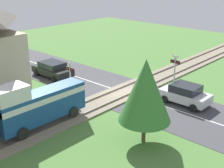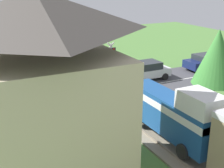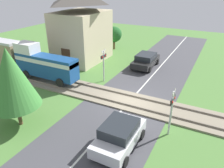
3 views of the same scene
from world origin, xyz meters
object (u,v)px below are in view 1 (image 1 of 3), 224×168
at_px(car_near_crossing, 185,94).
at_px(crossing_signal_west_approach, 175,67).
at_px(crossing_signal_east_approach, 70,75).
at_px(car_far_side, 52,69).
at_px(pedestrian_by_station, 25,107).

xyz_separation_m(car_near_crossing, crossing_signal_west_approach, (2.35, -2.20, 1.14)).
bearing_deg(crossing_signal_east_approach, car_far_side, -22.74).
bearing_deg(pedestrian_by_station, crossing_signal_east_approach, -85.01).
xyz_separation_m(car_near_crossing, pedestrian_by_station, (6.93, 9.54, -0.03)).
relative_size(crossing_signal_east_approach, pedestrian_by_station, 1.79).
height_order(car_near_crossing, car_far_side, car_near_crossing).
distance_m(crossing_signal_west_approach, pedestrian_by_station, 12.65).
distance_m(crossing_signal_west_approach, crossing_signal_east_approach, 8.81).
height_order(car_far_side, crossing_signal_east_approach, crossing_signal_east_approach).
bearing_deg(car_far_side, car_near_crossing, -167.08).
distance_m(car_far_side, crossing_signal_east_approach, 5.80).
relative_size(car_near_crossing, crossing_signal_west_approach, 1.23).
distance_m(crossing_signal_east_approach, pedestrian_by_station, 4.63).
bearing_deg(pedestrian_by_station, crossing_signal_west_approach, -111.33).
bearing_deg(crossing_signal_east_approach, crossing_signal_west_approach, -124.37).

